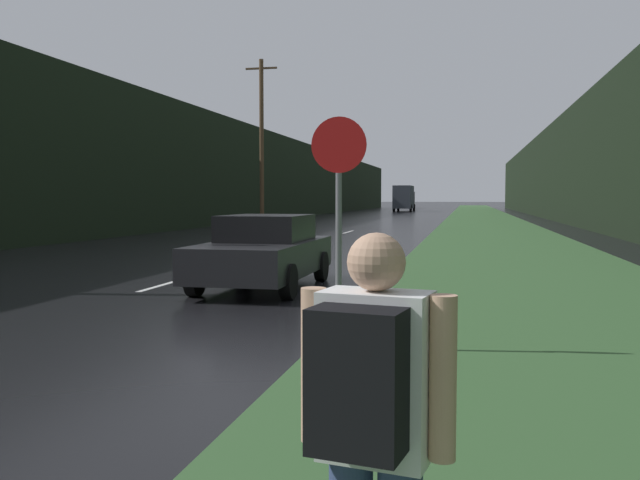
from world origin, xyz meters
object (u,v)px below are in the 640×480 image
at_px(hitchhiker_with_backpack, 372,432).
at_px(car_passing_near, 264,251).
at_px(delivery_truck, 404,198).
at_px(stop_sign, 339,210).

relative_size(hitchhiker_with_backpack, car_passing_near, 0.38).
relative_size(hitchhiker_with_backpack, delivery_truck, 0.20).
bearing_deg(stop_sign, hitchhiker_with_backpack, -78.02).
bearing_deg(hitchhiker_with_backpack, delivery_truck, 105.38).
relative_size(car_passing_near, delivery_truck, 0.52).
relative_size(stop_sign, hitchhiker_with_backpack, 1.63).
xyz_separation_m(hitchhiker_with_backpack, delivery_truck, (-7.71, 85.32, 0.80)).
xyz_separation_m(stop_sign, car_passing_near, (-2.41, 4.99, -0.89)).
height_order(stop_sign, delivery_truck, delivery_truck).
bearing_deg(car_passing_near, delivery_truck, -86.81).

